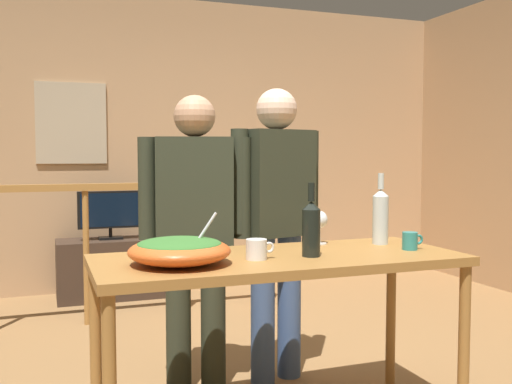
# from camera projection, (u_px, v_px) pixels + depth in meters

# --- Properties ---
(back_wall) EXTENTS (5.94, 0.10, 2.67)m
(back_wall) POSITION_uv_depth(u_px,v_px,m) (155.00, 144.00, 5.47)
(back_wall) COLOR tan
(back_wall) RESTS_ON ground_plane
(framed_picture) EXTENTS (0.60, 0.03, 0.71)m
(framed_picture) POSITION_uv_depth(u_px,v_px,m) (71.00, 123.00, 5.15)
(framed_picture) COLOR tan
(stair_railing) EXTENTS (3.44, 0.10, 1.08)m
(stair_railing) POSITION_uv_depth(u_px,v_px,m) (113.00, 230.00, 4.29)
(stair_railing) COLOR #9E6B33
(stair_railing) RESTS_ON ground_plane
(tv_console) EXTENTS (0.90, 0.40, 0.51)m
(tv_console) POSITION_uv_depth(u_px,v_px,m) (111.00, 268.00, 5.05)
(tv_console) COLOR #38281E
(tv_console) RESTS_ON ground_plane
(flat_screen_tv) EXTENTS (0.54, 0.12, 0.42)m
(flat_screen_tv) POSITION_uv_depth(u_px,v_px,m) (111.00, 211.00, 4.99)
(flat_screen_tv) COLOR black
(flat_screen_tv) RESTS_ON tv_console
(serving_table) EXTENTS (1.59, 0.65, 0.80)m
(serving_table) POSITION_uv_depth(u_px,v_px,m) (279.00, 274.00, 2.55)
(serving_table) COLOR #9E6B33
(serving_table) RESTS_ON ground_plane
(salad_bowl) EXTENTS (0.41, 0.41, 0.21)m
(salad_bowl) POSITION_uv_depth(u_px,v_px,m) (180.00, 250.00, 2.33)
(salad_bowl) COLOR #DB5B23
(salad_bowl) RESTS_ON serving_table
(wine_glass) EXTENTS (0.08, 0.08, 0.16)m
(wine_glass) POSITION_uv_depth(u_px,v_px,m) (320.00, 221.00, 2.86)
(wine_glass) COLOR silver
(wine_glass) RESTS_ON serving_table
(wine_bottle_dark) EXTENTS (0.08, 0.08, 0.32)m
(wine_bottle_dark) POSITION_uv_depth(u_px,v_px,m) (311.00, 227.00, 2.52)
(wine_bottle_dark) COLOR black
(wine_bottle_dark) RESTS_ON serving_table
(wine_bottle_clear) EXTENTS (0.08, 0.08, 0.35)m
(wine_bottle_clear) POSITION_uv_depth(u_px,v_px,m) (380.00, 215.00, 2.86)
(wine_bottle_clear) COLOR silver
(wine_bottle_clear) RESTS_ON serving_table
(mug_white) EXTENTS (0.12, 0.09, 0.09)m
(mug_white) POSITION_uv_depth(u_px,v_px,m) (257.00, 249.00, 2.45)
(mug_white) COLOR white
(mug_white) RESTS_ON serving_table
(mug_teal) EXTENTS (0.11, 0.07, 0.08)m
(mug_teal) POSITION_uv_depth(u_px,v_px,m) (410.00, 241.00, 2.70)
(mug_teal) COLOR teal
(mug_teal) RESTS_ON serving_table
(person_standing_left) EXTENTS (0.56, 0.31, 1.54)m
(person_standing_left) POSITION_uv_depth(u_px,v_px,m) (195.00, 220.00, 3.02)
(person_standing_left) COLOR #2D3323
(person_standing_left) RESTS_ON ground_plane
(person_standing_right) EXTENTS (0.55, 0.31, 1.59)m
(person_standing_right) POSITION_uv_depth(u_px,v_px,m) (276.00, 211.00, 3.17)
(person_standing_right) COLOR #3D5684
(person_standing_right) RESTS_ON ground_plane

